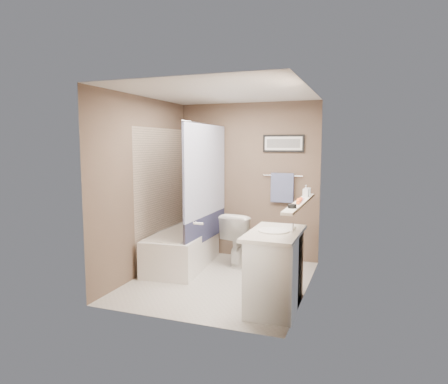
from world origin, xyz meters
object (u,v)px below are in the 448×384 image
(toilet, at_px, (244,238))
(hair_brush_front, at_px, (298,201))
(candle_bowl_near, at_px, (292,206))
(hair_brush_back, at_px, (300,200))
(bathtub, at_px, (183,249))
(soap_bottle, at_px, (306,191))
(vanity, at_px, (275,271))
(glass_jar, at_px, (308,192))

(toilet, relative_size, hair_brush_front, 3.53)
(candle_bowl_near, relative_size, hair_brush_back, 0.41)
(toilet, xyz_separation_m, hair_brush_back, (0.97, -1.01, 0.75))
(candle_bowl_near, bearing_deg, hair_brush_back, 90.00)
(candle_bowl_near, bearing_deg, bathtub, 148.60)
(bathtub, xyz_separation_m, toilet, (0.82, 0.40, 0.14))
(soap_bottle, bearing_deg, candle_bowl_near, -90.00)
(toilet, xyz_separation_m, hair_brush_front, (0.97, -1.13, 0.75))
(hair_brush_front, bearing_deg, vanity, -122.74)
(candle_bowl_near, bearing_deg, hair_brush_front, 90.00)
(glass_jar, bearing_deg, toilet, 157.19)
(toilet, distance_m, hair_brush_back, 1.59)
(toilet, bearing_deg, soap_bottle, 161.04)
(toilet, relative_size, vanity, 0.86)
(toilet, bearing_deg, hair_brush_front, 141.74)
(hair_brush_front, relative_size, hair_brush_back, 1.00)
(hair_brush_front, height_order, glass_jar, glass_jar)
(toilet, height_order, hair_brush_front, hair_brush_front)
(hair_brush_front, bearing_deg, bathtub, 157.91)
(soap_bottle, bearing_deg, vanity, -102.20)
(toilet, relative_size, glass_jar, 7.76)
(candle_bowl_near, relative_size, hair_brush_front, 0.41)
(candle_bowl_near, xyz_separation_m, hair_brush_back, (0.00, 0.48, 0.00))
(vanity, height_order, glass_jar, glass_jar)
(hair_brush_back, bearing_deg, soap_bottle, 90.00)
(bathtub, relative_size, vanity, 1.67)
(candle_bowl_near, bearing_deg, glass_jar, 90.00)
(toilet, bearing_deg, candle_bowl_near, 134.06)
(toilet, relative_size, soap_bottle, 5.20)
(bathtub, height_order, glass_jar, glass_jar)
(hair_brush_front, relative_size, soap_bottle, 1.48)
(vanity, relative_size, soap_bottle, 6.04)
(vanity, xyz_separation_m, hair_brush_back, (0.19, 0.41, 0.74))
(bathtub, xyz_separation_m, soap_bottle, (1.79, -0.16, 0.94))
(bathtub, height_order, toilet, toilet)
(soap_bottle, bearing_deg, toilet, 149.95)
(candle_bowl_near, distance_m, soap_bottle, 0.94)
(glass_jar, xyz_separation_m, soap_bottle, (0.00, -0.15, 0.02))
(hair_brush_back, relative_size, glass_jar, 2.20)
(hair_brush_front, relative_size, glass_jar, 2.20)
(vanity, distance_m, hair_brush_back, 0.86)
(toilet, relative_size, hair_brush_back, 3.53)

